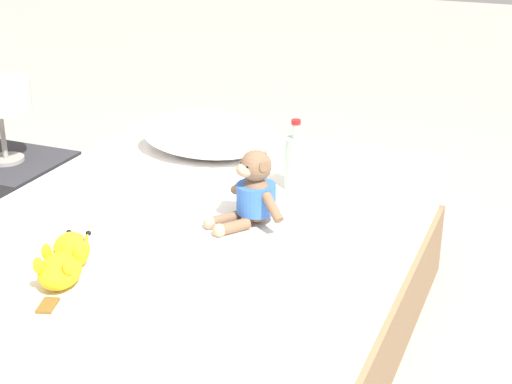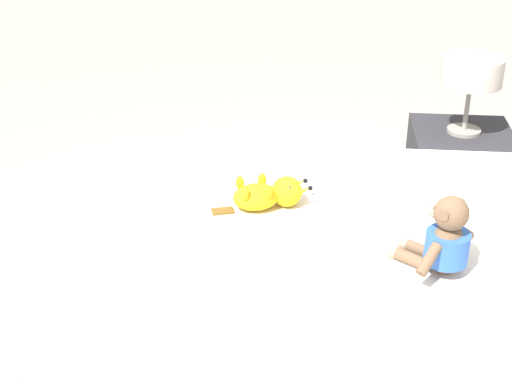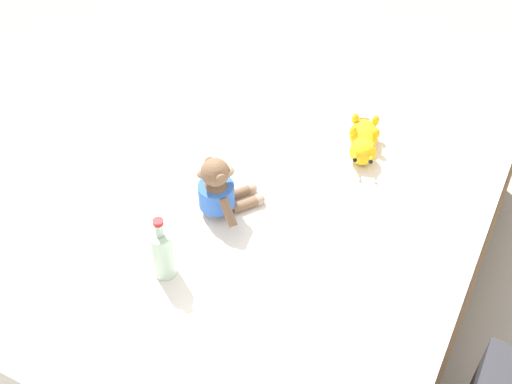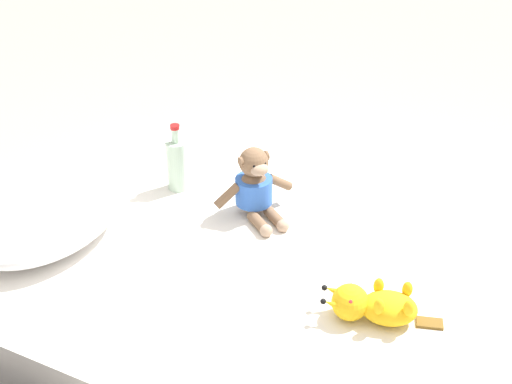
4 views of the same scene
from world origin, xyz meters
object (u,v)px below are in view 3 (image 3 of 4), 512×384
object	(u,v)px
pillow	(258,370)
glass_bottle	(163,253)
bed	(286,252)
plush_yellow_creature	(364,141)
plush_monkey	(219,190)

from	to	relation	value
pillow	glass_bottle	bearing A→B (deg)	-25.93
bed	pillow	bearing A→B (deg)	107.90
bed	glass_bottle	xyz separation A→B (m)	(0.22, 0.44, 0.35)
bed	glass_bottle	size ratio (longest dim) A/B	7.98
plush_yellow_creature	glass_bottle	world-z (taller)	glass_bottle
pillow	glass_bottle	distance (m)	0.48
plush_yellow_creature	glass_bottle	xyz separation A→B (m)	(0.35, 0.82, 0.05)
bed	pillow	world-z (taller)	pillow
plush_yellow_creature	glass_bottle	bearing A→B (deg)	66.72
pillow	plush_yellow_creature	bearing A→B (deg)	-85.49
plush_monkey	glass_bottle	world-z (taller)	glass_bottle
bed	plush_yellow_creature	size ratio (longest dim) A/B	5.99
bed	plush_monkey	xyz separation A→B (m)	(0.20, 0.13, 0.35)
bed	pillow	distance (m)	0.75
plush_monkey	glass_bottle	bearing A→B (deg)	85.64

